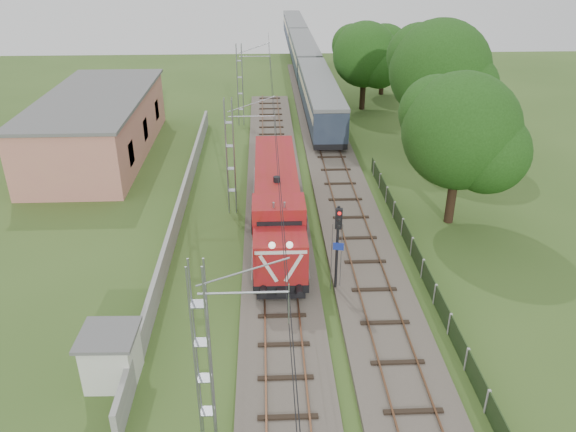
{
  "coord_description": "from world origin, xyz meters",
  "views": [
    {
      "loc": [
        -0.71,
        -23.33,
        17.29
      ],
      "look_at": [
        0.62,
        6.69,
        2.2
      ],
      "focal_mm": 35.0,
      "sensor_mm": 36.0,
      "label": 1
    }
  ],
  "objects_px": {
    "locomotive": "(277,202)",
    "relay_hut": "(111,356)",
    "signal_post": "(338,235)",
    "coach_rake": "(304,53)"
  },
  "relations": [
    {
      "from": "coach_rake",
      "to": "relay_hut",
      "type": "relative_size",
      "value": 27.95
    },
    {
      "from": "locomotive",
      "to": "relay_hut",
      "type": "distance_m",
      "value": 15.14
    },
    {
      "from": "coach_rake",
      "to": "relay_hut",
      "type": "xyz_separation_m",
      "value": [
        -12.4,
        -61.13,
        -1.31
      ]
    },
    {
      "from": "locomotive",
      "to": "relay_hut",
      "type": "relative_size",
      "value": 6.73
    },
    {
      "from": "locomotive",
      "to": "signal_post",
      "type": "bearing_deg",
      "value": -67.1
    },
    {
      "from": "signal_post",
      "to": "relay_hut",
      "type": "distance_m",
      "value": 12.27
    },
    {
      "from": "locomotive",
      "to": "signal_post",
      "type": "height_order",
      "value": "signal_post"
    },
    {
      "from": "locomotive",
      "to": "relay_hut",
      "type": "height_order",
      "value": "locomotive"
    },
    {
      "from": "signal_post",
      "to": "relay_hut",
      "type": "xyz_separation_m",
      "value": [
        -10.36,
        -6.16,
        -2.27
      ]
    },
    {
      "from": "signal_post",
      "to": "coach_rake",
      "type": "bearing_deg",
      "value": 87.88
    }
  ]
}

